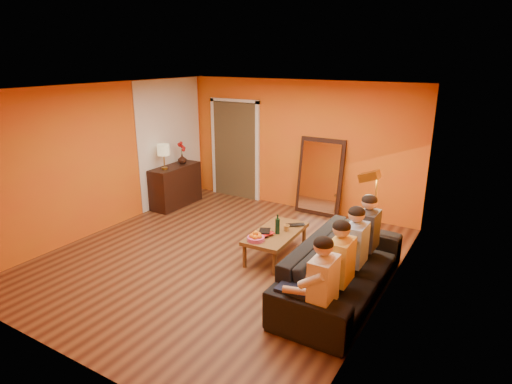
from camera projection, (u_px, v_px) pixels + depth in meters
The scene contains 27 objects.
room_shell at pixel (232, 172), 6.65m from camera, with size 5.00×5.50×2.60m.
white_accent at pixel (171, 142), 8.99m from camera, with size 0.02×1.90×2.58m, color white.
doorway_recess at pixel (238, 149), 9.47m from camera, with size 1.06×0.30×2.10m, color #3F2D19.
door_jamb_left at pixel (214, 148), 9.65m from camera, with size 0.08×0.06×2.20m, color white.
door_jamb_right at pixel (257, 153), 9.10m from camera, with size 0.08×0.06×2.20m, color white.
door_header at pixel (234, 101), 9.05m from camera, with size 1.22×0.06×0.08m, color white.
mirror_frame at pixel (320, 177), 8.40m from camera, with size 0.92×0.06×1.52m, color black.
mirror_glass at pixel (319, 177), 8.37m from camera, with size 0.78×0.02×1.36m, color white.
sideboard at pixel (176, 186), 8.98m from camera, with size 0.44×1.18×0.85m, color black.
table_lamp at pixel (164, 157), 8.52m from camera, with size 0.24×0.24×0.51m, color beige, non-canonical shape.
sofa at pixel (342, 269), 5.61m from camera, with size 0.98×2.51×0.73m, color black.
coffee_table at pixel (276, 244), 6.71m from camera, with size 0.62×1.22×0.42m, color brown, non-canonical shape.
floor_lamp at pixel (374, 221), 6.29m from camera, with size 0.30×0.24×1.44m, color #A98E31, non-canonical shape.
dog at pixel (344, 264), 5.90m from camera, with size 0.32×0.50×0.59m, color #9C6D46, non-canonical shape.
person_far_left at pixel (323, 289), 4.65m from camera, with size 0.70×0.44×1.22m, color silver, non-canonical shape.
person_mid_left at pixel (341, 268), 5.10m from camera, with size 0.70×0.44×1.22m, color gold, non-canonical shape.
person_mid_right at pixel (355, 251), 5.55m from camera, with size 0.70×0.44×1.22m, color #93AEE3, non-canonical shape.
person_far_right at pixel (368, 237), 6.00m from camera, with size 0.70×0.44×1.22m, color #2D2D31, non-canonical shape.
fruit_bowl at pixel (256, 236), 6.31m from camera, with size 0.26×0.26×0.16m, color #C54575, non-canonical shape.
wine_bottle at pixel (278, 224), 6.54m from camera, with size 0.07×0.07×0.31m, color black.
tumbler at pixel (286, 228), 6.68m from camera, with size 0.10×0.10×0.09m, color #B27F3F.
laptop at pixel (296, 226), 6.85m from camera, with size 0.30×0.19×0.02m, color black.
book_lower at pixel (260, 233), 6.57m from camera, with size 0.18×0.25×0.02m, color black.
book_mid at pixel (260, 232), 6.57m from camera, with size 0.20×0.27×0.02m, color #AA1313.
book_upper at pixel (259, 231), 6.55m from camera, with size 0.17×0.22×0.02m, color black.
vase at pixel (182, 159), 9.02m from camera, with size 0.19×0.19×0.20m, color black.
flowers at pixel (182, 147), 8.94m from camera, with size 0.17×0.17×0.48m, color #AA1313, non-canonical shape.
Camera 1 is at (3.61, -4.97, 3.04)m, focal length 30.00 mm.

